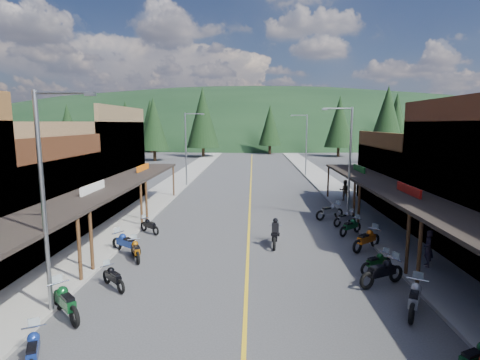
# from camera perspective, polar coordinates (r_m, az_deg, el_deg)

# --- Properties ---
(ground) EXTENTS (220.00, 220.00, 0.00)m
(ground) POSITION_cam_1_polar(r_m,az_deg,el_deg) (19.81, 1.19, -11.70)
(ground) COLOR #38383A
(ground) RESTS_ON ground
(centerline) EXTENTS (0.15, 90.00, 0.01)m
(centerline) POSITION_cam_1_polar(r_m,az_deg,el_deg) (39.19, 1.62, -1.48)
(centerline) COLOR gold
(centerline) RESTS_ON ground
(sidewalk_west) EXTENTS (3.40, 94.00, 0.15)m
(sidewalk_west) POSITION_cam_1_polar(r_m,az_deg,el_deg) (40.18, -10.89, -1.28)
(sidewalk_west) COLOR gray
(sidewalk_west) RESTS_ON ground
(sidewalk_east) EXTENTS (3.40, 94.00, 0.15)m
(sidewalk_east) POSITION_cam_1_polar(r_m,az_deg,el_deg) (40.08, 14.16, -1.41)
(sidewalk_east) COLOR gray
(sidewalk_east) RESTS_ON ground
(shop_west_2) EXTENTS (10.90, 9.00, 6.20)m
(shop_west_2) POSITION_cam_1_polar(r_m,az_deg,el_deg) (25.02, -32.10, -2.71)
(shop_west_2) COLOR #3F2111
(shop_west_2) RESTS_ON ground
(shop_west_3) EXTENTS (10.90, 10.20, 8.20)m
(shop_west_3) POSITION_cam_1_polar(r_m,az_deg,el_deg) (33.18, -23.04, 2.13)
(shop_west_3) COLOR brown
(shop_west_3) RESTS_ON ground
(shop_east_3) EXTENTS (10.90, 10.20, 6.20)m
(shop_east_3) POSITION_cam_1_polar(r_m,az_deg,el_deg) (33.08, 26.09, 0.19)
(shop_east_3) COLOR #4C2D16
(shop_east_3) RESTS_ON ground
(streetlight_0) EXTENTS (2.16, 0.18, 8.00)m
(streetlight_0) POSITION_cam_1_polar(r_m,az_deg,el_deg) (14.70, -27.39, -1.83)
(streetlight_0) COLOR gray
(streetlight_0) RESTS_ON ground
(streetlight_1) EXTENTS (2.16, 0.18, 8.00)m
(streetlight_1) POSITION_cam_1_polar(r_m,az_deg,el_deg) (41.28, -8.07, 5.19)
(streetlight_1) COLOR gray
(streetlight_1) RESTS_ON ground
(streetlight_2) EXTENTS (2.16, 0.18, 8.00)m
(streetlight_2) POSITION_cam_1_polar(r_m,az_deg,el_deg) (27.52, 16.13, 3.24)
(streetlight_2) COLOR gray
(streetlight_2) RESTS_ON ground
(streetlight_3) EXTENTS (2.16, 0.18, 8.00)m
(streetlight_3) POSITION_cam_1_polar(r_m,az_deg,el_deg) (49.10, 9.90, 5.68)
(streetlight_3) COLOR gray
(streetlight_3) RESTS_ON ground
(ridge_hill) EXTENTS (310.00, 140.00, 60.00)m
(ridge_hill) POSITION_cam_1_polar(r_m,az_deg,el_deg) (153.73, 1.93, 6.07)
(ridge_hill) COLOR black
(ridge_hill) RESTS_ON ground
(pine_0) EXTENTS (5.04, 5.04, 11.00)m
(pine_0) POSITION_cam_1_polar(r_m,az_deg,el_deg) (90.07, -24.76, 7.60)
(pine_0) COLOR black
(pine_0) RESTS_ON ground
(pine_1) EXTENTS (5.88, 5.88, 12.50)m
(pine_1) POSITION_cam_1_polar(r_m,az_deg,el_deg) (91.84, -13.45, 8.62)
(pine_1) COLOR black
(pine_1) RESTS_ON ground
(pine_2) EXTENTS (6.72, 6.72, 14.00)m
(pine_2) POSITION_cam_1_polar(r_m,az_deg,el_deg) (77.27, -5.69, 9.42)
(pine_2) COLOR black
(pine_2) RESTS_ON ground
(pine_3) EXTENTS (5.04, 5.04, 11.00)m
(pine_3) POSITION_cam_1_polar(r_m,az_deg,el_deg) (84.66, 4.60, 8.34)
(pine_3) COLOR black
(pine_3) RESTS_ON ground
(pine_4) EXTENTS (5.88, 5.88, 12.50)m
(pine_4) POSITION_cam_1_polar(r_m,az_deg,el_deg) (80.56, 14.91, 8.60)
(pine_4) COLOR black
(pine_4) RESTS_ON ground
(pine_5) EXTENTS (6.72, 6.72, 14.00)m
(pine_5) POSITION_cam_1_polar(r_m,az_deg,el_deg) (96.67, 22.72, 8.63)
(pine_5) COLOR black
(pine_5) RESTS_ON ground
(pine_6) EXTENTS (5.04, 5.04, 11.00)m
(pine_6) POSITION_cam_1_polar(r_m,az_deg,el_deg) (94.40, 31.27, 7.15)
(pine_6) COLOR black
(pine_6) RESTS_ON ground
(pine_7) EXTENTS (5.88, 5.88, 12.50)m
(pine_7) POSITION_cam_1_polar(r_m,az_deg,el_deg) (99.93, -17.01, 8.47)
(pine_7) COLOR black
(pine_7) RESTS_ON ground
(pine_8) EXTENTS (4.48, 4.48, 10.00)m
(pine_8) POSITION_cam_1_polar(r_m,az_deg,el_deg) (62.67, -18.95, 7.35)
(pine_8) COLOR black
(pine_8) RESTS_ON ground
(pine_9) EXTENTS (4.93, 4.93, 10.80)m
(pine_9) POSITION_cam_1_polar(r_m,az_deg,el_deg) (67.87, 22.70, 7.55)
(pine_9) COLOR black
(pine_9) RESTS_ON ground
(pine_10) EXTENTS (5.38, 5.38, 11.60)m
(pine_10) POSITION_cam_1_polar(r_m,az_deg,el_deg) (70.96, -13.03, 8.34)
(pine_10) COLOR black
(pine_10) RESTS_ON ground
(pine_11) EXTENTS (5.82, 5.82, 12.40)m
(pine_11) POSITION_cam_1_polar(r_m,az_deg,el_deg) (59.93, 21.49, 8.33)
(pine_11) COLOR black
(pine_11) RESTS_ON ground
(bike_west_4) EXTENTS (1.49, 2.10, 1.15)m
(bike_west_4) POSITION_cam_1_polar(r_m,az_deg,el_deg) (12.98, -28.98, -21.61)
(bike_west_4) COLOR navy
(bike_west_4) RESTS_ON ground
(bike_west_5) EXTENTS (2.21, 2.21, 1.34)m
(bike_west_5) POSITION_cam_1_polar(r_m,az_deg,el_deg) (15.23, -25.07, -16.30)
(bike_west_5) COLOR #0D421C
(bike_west_5) RESTS_ON ground
(bike_west_6) EXTENTS (1.76, 1.75, 1.06)m
(bike_west_6) POSITION_cam_1_polar(r_m,az_deg,el_deg) (17.02, -18.75, -13.76)
(bike_west_6) COLOR black
(bike_west_6) RESTS_ON ground
(bike_west_7) EXTENTS (1.43, 2.05, 1.12)m
(bike_west_7) POSITION_cam_1_polar(r_m,az_deg,el_deg) (20.02, -15.59, -10.10)
(bike_west_7) COLOR #9F590B
(bike_west_7) RESTS_ON ground
(bike_west_8) EXTENTS (2.29, 1.92, 1.30)m
(bike_west_8) POSITION_cam_1_polar(r_m,az_deg,el_deg) (20.97, -16.98, -9.05)
(bike_west_8) COLOR navy
(bike_west_8) RESTS_ON ground
(bike_west_9) EXTENTS (1.83, 1.71, 1.07)m
(bike_west_9) POSITION_cam_1_polar(r_m,az_deg,el_deg) (24.41, -13.63, -6.69)
(bike_west_9) COLOR black
(bike_west_9) RESTS_ON ground
(bike_east_4) EXTENTS (2.13, 1.51, 1.16)m
(bike_east_4) POSITION_cam_1_polar(r_m,az_deg,el_deg) (12.97, 32.43, -21.88)
(bike_east_4) COLOR #0A3619
(bike_east_4) RESTS_ON ground
(bike_east_5) EXTENTS (1.77, 2.38, 1.31)m
(bike_east_5) POSITION_cam_1_polar(r_m,az_deg,el_deg) (15.55, 25.09, -15.84)
(bike_east_5) COLOR #96969B
(bike_east_5) RESTS_ON ground
(bike_east_6) EXTENTS (2.42, 1.77, 1.33)m
(bike_east_6) POSITION_cam_1_polar(r_m,az_deg,el_deg) (17.46, 20.84, -12.82)
(bike_east_6) COLOR black
(bike_east_6) RESTS_ON ground
(bike_east_7) EXTENTS (1.93, 1.49, 1.07)m
(bike_east_7) POSITION_cam_1_polar(r_m,az_deg,el_deg) (18.85, 20.07, -11.59)
(bike_east_7) COLOR #0A3612
(bike_east_7) RESTS_ON ground
(bike_east_8) EXTENTS (2.28, 2.10, 1.33)m
(bike_east_8) POSITION_cam_1_polar(r_m,az_deg,el_deg) (21.76, 18.74, -8.44)
(bike_east_8) COLOR #BB530D
(bike_east_8) RESTS_ON ground
(bike_east_9) EXTENTS (2.00, 1.86, 1.17)m
(bike_east_9) POSITION_cam_1_polar(r_m,az_deg,el_deg) (24.42, 16.51, -6.68)
(bike_east_9) COLOR #0D4520
(bike_east_9) RESTS_ON ground
(bike_east_10) EXTENTS (1.97, 1.58, 1.10)m
(bike_east_10) POSITION_cam_1_polar(r_m,az_deg,el_deg) (26.43, 15.68, -5.56)
(bike_east_10) COLOR gray
(bike_east_10) RESTS_ON ground
(bike_east_11) EXTENTS (2.37, 1.68, 1.30)m
(bike_east_11) POSITION_cam_1_polar(r_m,az_deg,el_deg) (27.81, 13.50, -4.56)
(bike_east_11) COLOR gray
(bike_east_11) RESTS_ON ground
(rider_on_bike) EXTENTS (0.96, 2.29, 1.69)m
(rider_on_bike) POSITION_cam_1_polar(r_m,az_deg,el_deg) (21.41, 5.36, -8.25)
(rider_on_bike) COLOR black
(rider_on_bike) RESTS_ON ground
(pedestrian_east_a) EXTENTS (0.56, 0.73, 1.79)m
(pedestrian_east_a) POSITION_cam_1_polar(r_m,az_deg,el_deg) (20.00, 26.75, -9.29)
(pedestrian_east_a) COLOR #251E2E
(pedestrian_east_a) RESTS_ON sidewalk_east
(pedestrian_east_b) EXTENTS (0.91, 0.56, 1.82)m
(pedestrian_east_b) POSITION_cam_1_polar(r_m,az_deg,el_deg) (34.17, 15.63, -1.50)
(pedestrian_east_b) COLOR #4E4331
(pedestrian_east_b) RESTS_ON sidewalk_east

